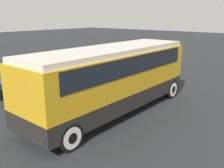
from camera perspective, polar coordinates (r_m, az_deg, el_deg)
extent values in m
plane|color=#26282B|center=(12.04, 0.00, -6.41)|extent=(120.00, 120.00, 0.00)
cube|color=black|center=(11.76, 0.00, -2.82)|extent=(9.13, 2.54, 0.74)
cube|color=gold|center=(11.44, 0.00, 3.02)|extent=(9.13, 2.54, 1.72)
cube|color=black|center=(11.35, 0.00, 5.10)|extent=(8.04, 2.58, 0.77)
cube|color=silver|center=(11.27, 0.00, 7.84)|extent=(8.95, 2.33, 0.22)
cube|color=gold|center=(15.08, 10.87, 4.84)|extent=(0.36, 2.43, 1.96)
cylinder|color=black|center=(14.28, 13.37, -1.15)|extent=(1.00, 0.28, 1.00)
cylinder|color=silver|center=(14.28, 13.37, -1.15)|extent=(0.78, 0.30, 0.78)
cylinder|color=black|center=(14.28, 13.37, -1.15)|extent=(0.38, 0.32, 0.38)
cylinder|color=black|center=(15.40, 5.68, 0.40)|extent=(1.00, 0.28, 1.00)
cylinder|color=silver|center=(15.40, 5.68, 0.40)|extent=(0.78, 0.30, 0.78)
cylinder|color=black|center=(15.40, 5.68, 0.40)|extent=(0.38, 0.32, 0.38)
cylinder|color=black|center=(8.75, -9.61, -11.87)|extent=(1.00, 0.28, 1.00)
cylinder|color=silver|center=(8.75, -9.61, -11.87)|extent=(0.78, 0.30, 0.78)
cylinder|color=black|center=(8.75, -9.61, -11.87)|extent=(0.38, 0.32, 0.38)
cylinder|color=black|center=(10.47, -17.99, -7.70)|extent=(1.00, 0.28, 1.00)
cylinder|color=silver|center=(10.47, -17.99, -7.70)|extent=(0.78, 0.30, 0.78)
cylinder|color=black|center=(10.47, -17.99, -7.70)|extent=(0.38, 0.32, 0.38)
cylinder|color=black|center=(14.85, -23.94, -2.27)|extent=(0.61, 0.22, 0.61)
cylinder|color=black|center=(14.85, -23.94, -2.27)|extent=(0.23, 0.26, 0.23)
cube|color=silver|center=(20.03, -6.36, 4.18)|extent=(4.54, 1.89, 0.66)
cube|color=black|center=(19.80, -6.79, 5.78)|extent=(2.36, 1.70, 0.52)
cylinder|color=black|center=(20.75, -1.17, 4.00)|extent=(0.72, 0.22, 0.72)
cylinder|color=black|center=(20.75, -1.17, 4.00)|extent=(0.27, 0.26, 0.27)
cylinder|color=black|center=(21.89, -4.55, 4.56)|extent=(0.72, 0.22, 0.72)
cylinder|color=black|center=(21.89, -4.55, 4.56)|extent=(0.27, 0.26, 0.27)
cylinder|color=black|center=(18.29, -8.47, 2.26)|extent=(0.72, 0.22, 0.72)
cylinder|color=black|center=(18.29, -8.47, 2.26)|extent=(0.27, 0.26, 0.27)
cylinder|color=black|center=(19.57, -11.82, 2.97)|extent=(0.72, 0.22, 0.72)
cylinder|color=black|center=(19.57, -11.82, 2.97)|extent=(0.27, 0.26, 0.27)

